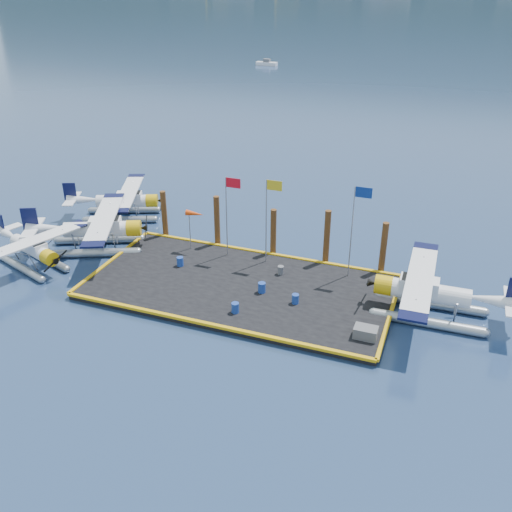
{
  "coord_description": "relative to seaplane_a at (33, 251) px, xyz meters",
  "views": [
    {
      "loc": [
        12.55,
        -30.51,
        19.52
      ],
      "look_at": [
        0.41,
        2.0,
        1.68
      ],
      "focal_mm": 40.0,
      "sensor_mm": 36.0,
      "label": 1
    }
  ],
  "objects": [
    {
      "name": "seaplane_d",
      "position": [
        26.78,
        3.18,
        0.24
      ],
      "size": [
        9.07,
        9.99,
        3.56
      ],
      "rotation": [
        0.0,
        0.0,
        1.59
      ],
      "color": "gray",
      "rests_on": "ground"
    },
    {
      "name": "flagpole_yellow",
      "position": [
        15.7,
        5.93,
        3.2
      ],
      "size": [
        1.14,
        0.08,
        6.2
      ],
      "color": "gray",
      "rests_on": "dock"
    },
    {
      "name": "flagpole_blue",
      "position": [
        21.7,
        5.93,
        3.37
      ],
      "size": [
        1.14,
        0.08,
        6.5
      ],
      "color": "gray",
      "rests_on": "dock"
    },
    {
      "name": "piling_4",
      "position": [
        23.5,
        7.53,
        0.69
      ],
      "size": [
        0.44,
        0.44,
        4.0
      ],
      "primitive_type": "cylinder",
      "color": "#482C14",
      "rests_on": "ground"
    },
    {
      "name": "dock_bumpers",
      "position": [
        15.0,
        2.13,
        -0.82
      ],
      "size": [
        20.25,
        10.25,
        0.18
      ],
      "primitive_type": null,
      "color": "#CE9A0C",
      "rests_on": "dock"
    },
    {
      "name": "seaplane_c",
      "position": [
        1.33,
        10.05,
        0.09
      ],
      "size": [
        8.39,
        8.86,
        3.22
      ],
      "rotation": [
        0.0,
        0.0,
        -1.18
      ],
      "color": "gray",
      "rests_on": "ground"
    },
    {
      "name": "piling_2",
      "position": [
        15.5,
        7.53,
        0.59
      ],
      "size": [
        0.44,
        0.44,
        3.8
      ],
      "primitive_type": "cylinder",
      "color": "#482C14",
      "rests_on": "ground"
    },
    {
      "name": "windsock",
      "position": [
        9.98,
        5.93,
        1.92
      ],
      "size": [
        1.4,
        0.44,
        3.12
      ],
      "color": "gray",
      "rests_on": "dock"
    },
    {
      "name": "drum_5",
      "position": [
        17.09,
        4.51,
        -0.61
      ],
      "size": [
        0.43,
        0.43,
        0.61
      ],
      "primitive_type": "cylinder",
      "color": "#525256",
      "rests_on": "dock"
    },
    {
      "name": "drum_3",
      "position": [
        16.0,
        -1.09,
        -0.58
      ],
      "size": [
        0.47,
        0.47,
        0.66
      ],
      "primitive_type": "cylinder",
      "color": "navy",
      "rests_on": "dock"
    },
    {
      "name": "drum_1",
      "position": [
        16.71,
        1.75,
        -0.57
      ],
      "size": [
        0.49,
        0.49,
        0.69
      ],
      "primitive_type": "cylinder",
      "color": "navy",
      "rests_on": "dock"
    },
    {
      "name": "ground",
      "position": [
        15.0,
        2.13,
        -1.31
      ],
      "size": [
        4000.0,
        4000.0,
        0.0
      ],
      "primitive_type": "plane",
      "color": "navy",
      "rests_on": "ground"
    },
    {
      "name": "piling_0",
      "position": [
        6.5,
        7.53,
        0.69
      ],
      "size": [
        0.44,
        0.44,
        4.0
      ],
      "primitive_type": "cylinder",
      "color": "#482C14",
      "rests_on": "ground"
    },
    {
      "name": "drum_0",
      "position": [
        10.03,
        3.18,
        -0.58
      ],
      "size": [
        0.47,
        0.47,
        0.66
      ],
      "primitive_type": "cylinder",
      "color": "navy",
      "rests_on": "dock"
    },
    {
      "name": "seaplane_a",
      "position": [
        0.0,
        0.0,
        0.0
      ],
      "size": [
        7.87,
        8.38,
        3.01
      ],
      "rotation": [
        0.0,
        0.0,
        -1.91
      ],
      "color": "gray",
      "rests_on": "ground"
    },
    {
      "name": "drum_2",
      "position": [
        19.15,
        1.22,
        -0.6
      ],
      "size": [
        0.45,
        0.45,
        0.63
      ],
      "primitive_type": "cylinder",
      "color": "navy",
      "rests_on": "dock"
    },
    {
      "name": "dock",
      "position": [
        15.0,
        2.13,
        -1.11
      ],
      "size": [
        20.0,
        10.0,
        0.4
      ],
      "primitive_type": "cube",
      "color": "black",
      "rests_on": "ground"
    },
    {
      "name": "seaplane_b",
      "position": [
        2.91,
        4.09,
        0.24
      ],
      "size": [
        9.27,
        9.73,
        3.56
      ],
      "rotation": [
        0.0,
        0.0,
        -1.15
      ],
      "color": "gray",
      "rests_on": "ground"
    },
    {
      "name": "flagpole_red",
      "position": [
        12.71,
        5.93,
        3.08
      ],
      "size": [
        1.14,
        0.08,
        6.0
      ],
      "color": "gray",
      "rests_on": "dock"
    },
    {
      "name": "piling_1",
      "position": [
        11.0,
        7.53,
        0.79
      ],
      "size": [
        0.44,
        0.44,
        4.2
      ],
      "primitive_type": "cylinder",
      "color": "#482C14",
      "rests_on": "ground"
    },
    {
      "name": "piling_3",
      "position": [
        19.5,
        7.53,
        0.84
      ],
      "size": [
        0.44,
        0.44,
        4.3
      ],
      "primitive_type": "cylinder",
      "color": "#482C14",
      "rests_on": "ground"
    },
    {
      "name": "crate",
      "position": [
        24.0,
        -0.92,
        -0.58
      ],
      "size": [
        1.34,
        0.89,
        0.67
      ],
      "primitive_type": "cube",
      "color": "#525256",
      "rests_on": "dock"
    }
  ]
}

